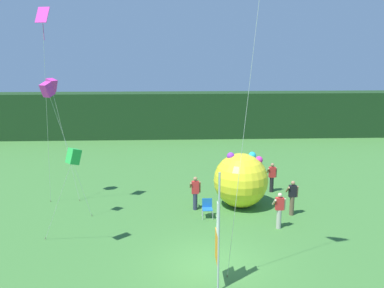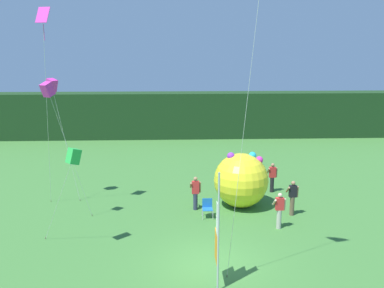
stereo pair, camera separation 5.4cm
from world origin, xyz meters
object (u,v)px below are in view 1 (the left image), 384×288
Objects in this scene: kite_magenta_box_0 at (48,90)px; kite_magenta_box_1 at (51,86)px; kite_magenta_diamond_2 at (43,31)px; kite_green_box_3 at (73,157)px; person_near_banner at (195,192)px; person_mid_field at (279,209)px; folding_chair at (207,207)px; inflatable_balloon at (241,180)px; banner_flag at (218,232)px; person_far_left at (272,177)px; person_far_right at (292,197)px.

kite_magenta_box_0 is 3.36m from kite_magenta_box_1.
kite_magenta_diamond_2 reaches higher than kite_green_box_3.
kite_magenta_diamond_2 is (-6.81, -0.26, 7.75)m from person_near_banner.
person_mid_field reaches higher than folding_chair.
person_near_banner is 2.41m from inflatable_balloon.
person_mid_field is (3.26, 4.61, -1.09)m from banner_flag.
inflatable_balloon is 2.43m from folding_chair.
person_far_left is (4.44, 2.48, -0.02)m from person_near_banner.
person_mid_field is 4.98m from person_far_left.
kite_magenta_box_1 reaches higher than person_far_left.
folding_chair is 0.14× the size of kite_magenta_box_1.
kite_magenta_diamond_2 is (-11.25, -2.74, 7.77)m from person_far_left.
kite_magenta_box_0 is at bearing 141.90° from banner_flag.
kite_magenta_box_0 reaches higher than person_near_banner.
kite_magenta_diamond_2 reaches higher than inflatable_balloon.
person_far_left is at bearing 29.24° from person_near_banner.
person_far_right is 0.27× the size of kite_magenta_box_1.
person_far_left is at bearing 45.06° from inflatable_balloon.
kite_magenta_box_0 is at bearing -158.70° from person_far_left.
kite_magenta_box_1 is (-7.14, 1.54, 5.17)m from person_near_banner.
person_far_left is 0.39× the size of kite_green_box_3.
banner_flag is at bearing -125.26° from person_mid_field.
inflatable_balloon is 3.20× the size of folding_chair.
kite_magenta_box_1 is 0.67× the size of kite_magenta_diamond_2.
kite_magenta_box_1 is 1.52× the size of kite_green_box_3.
person_mid_field is at bearing -65.20° from inflatable_balloon.
kite_magenta_box_0 reaches higher than person_mid_field.
kite_green_box_3 is (-8.50, -1.79, 3.00)m from person_mid_field.
person_mid_field is 12.59m from kite_magenta_box_1.
kite_green_box_3 is at bearing -63.89° from kite_magenta_diamond_2.
kite_magenta_box_1 is (-10.77, 3.96, 5.19)m from person_mid_field.
kite_green_box_3 reaches higher than person_far_right.
folding_chair is at bearing -18.15° from kite_magenta_box_1.
person_near_banner is at bearing -150.76° from person_far_left.
person_far_left is 0.97× the size of person_far_right.
folding_chair is (-4.11, -0.06, -0.41)m from person_far_right.
person_mid_field is 9.19m from kite_green_box_3.
person_far_right is 13.09m from kite_magenta_box_1.
folding_chair is at bearing 154.96° from person_mid_field.
kite_green_box_3 is at bearing -160.88° from person_far_right.
person_mid_field is at bearing -11.72° from kite_magenta_diamond_2.
person_far_left is (0.81, 4.91, 0.00)m from person_mid_field.
banner_flag reaches higher than person_near_banner.
folding_chair is at bearing 30.99° from kite_green_box_3.
kite_magenta_box_1 is at bearing 167.85° from person_near_banner.
person_far_right is 10.49m from kite_green_box_3.
person_far_left is at bearing 35.75° from kite_green_box_3.
person_far_right reaches higher than folding_chair.
kite_magenta_box_0 is at bearing -175.78° from person_far_right.
person_far_right is (4.64, -0.92, 0.01)m from person_near_banner.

